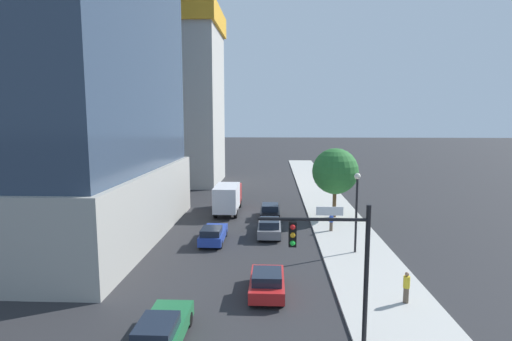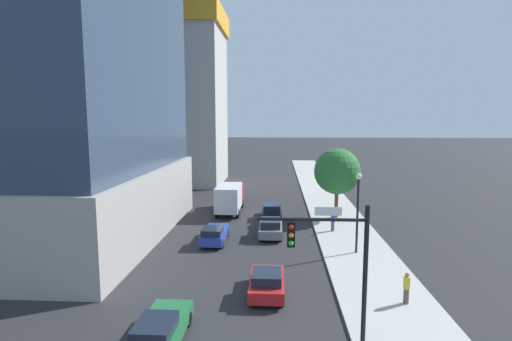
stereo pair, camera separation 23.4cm
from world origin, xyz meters
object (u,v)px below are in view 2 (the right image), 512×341
car_red (267,282)px  car_black (272,211)px  construction_building (179,89)px  car_green (161,328)px  street_lamp (358,201)px  street_tree (337,171)px  pedestrian_yellow_shirt (407,288)px  pedestrian_blue_shirt (333,222)px  traffic_light_pole (332,252)px  box_truck (230,197)px  car_gray (271,227)px  car_blue (214,234)px

car_red → car_black: bearing=90.0°
construction_building → car_green: bearing=-77.3°
car_green → car_red: 6.78m
street_lamp → car_red: size_ratio=1.43×
street_tree → car_red: 18.80m
car_green → pedestrian_yellow_shirt: pedestrian_yellow_shirt is taller
pedestrian_yellow_shirt → pedestrian_blue_shirt: bearing=98.4°
traffic_light_pole → car_black: size_ratio=1.39×
traffic_light_pole → box_truck: (-7.20, 24.06, -2.52)m
car_black → pedestrian_blue_shirt: size_ratio=2.77×
traffic_light_pole → car_black: traffic_light_pole is taller
car_black → car_green: bearing=-101.2°
car_gray → car_red: bearing=-90.0°
street_lamp → car_gray: 8.17m
car_black → car_gray: car_gray is taller
pedestrian_blue_shirt → car_red: bearing=-113.0°
street_lamp → car_black: size_ratio=1.32×
street_tree → pedestrian_yellow_shirt: 18.61m
pedestrian_yellow_shirt → traffic_light_pole: bearing=-138.0°
construction_building → car_red: bearing=-69.7°
car_gray → box_truck: 9.11m
car_blue → car_black: (4.39, 7.99, 0.00)m
pedestrian_blue_shirt → pedestrian_yellow_shirt: bearing=-81.6°
street_lamp → street_tree: street_tree is taller
car_red → pedestrian_blue_shirt: 13.47m
car_black → car_blue: bearing=-118.8°
street_tree → car_green: size_ratio=1.62×
car_gray → box_truck: (-4.39, 7.92, 0.96)m
street_tree → car_green: 25.15m
car_blue → pedestrian_blue_shirt: pedestrian_blue_shirt is taller
car_gray → street_tree: bearing=44.2°
car_gray → box_truck: size_ratio=0.67×
car_green → pedestrian_blue_shirt: (9.67, 17.56, 0.20)m
box_truck → pedestrian_blue_shirt: (9.67, -6.73, -0.76)m
street_lamp → box_truck: bearing=131.1°
street_tree → car_red: (-6.26, -17.29, -3.94)m
car_blue → car_gray: (4.39, 2.12, 0.05)m
traffic_light_pole → car_green: 8.00m
traffic_light_pole → street_lamp: 12.37m
car_green → pedestrian_blue_shirt: pedestrian_blue_shirt is taller
street_tree → car_green: bearing=-115.4°
traffic_light_pole → car_blue: (-7.20, 14.02, -3.53)m
car_blue → box_truck: (0.00, 10.04, 1.01)m
car_black → car_gray: 5.87m
car_black → pedestrian_yellow_shirt: (7.25, -18.01, 0.29)m
car_gray → car_blue: bearing=-154.2°
car_blue → box_truck: 10.09m
box_truck → pedestrian_yellow_shirt: size_ratio=4.18×
street_tree → box_truck: street_tree is taller
traffic_light_pole → street_lamp: bearing=74.0°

